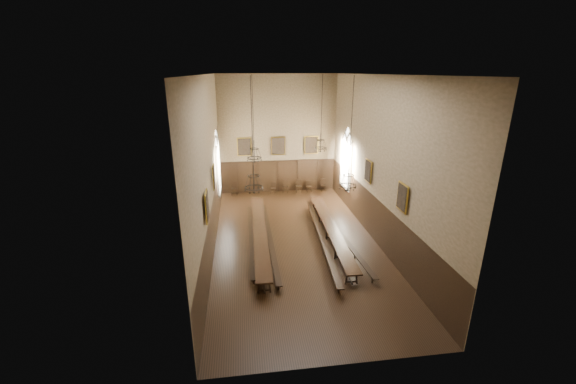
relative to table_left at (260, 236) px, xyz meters
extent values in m
cube|color=black|center=(2.00, -0.07, -0.42)|extent=(9.00, 18.00, 0.02)
cube|color=black|center=(2.00, -0.07, 8.60)|extent=(9.00, 18.00, 0.02)
cube|color=#8B7355|center=(2.00, 8.94, 4.09)|extent=(9.00, 0.02, 9.00)
cube|color=#8B7355|center=(2.00, -9.08, 4.09)|extent=(9.00, 0.02, 9.00)
cube|color=#8B7355|center=(-2.51, -0.07, 4.09)|extent=(0.02, 18.00, 9.00)
cube|color=#8B7355|center=(6.51, -0.07, 4.09)|extent=(0.02, 18.00, 9.00)
cube|color=black|center=(0.00, 0.00, 0.37)|extent=(0.94, 10.55, 0.07)
cube|color=black|center=(4.04, -0.07, 0.34)|extent=(1.09, 10.09, 0.07)
cube|color=black|center=(-0.47, 0.16, -0.03)|extent=(0.38, 9.01, 0.05)
cube|color=black|center=(0.54, -0.11, 0.00)|extent=(0.30, 9.76, 0.05)
cube|color=black|center=(3.42, -0.32, 0.04)|extent=(1.00, 10.59, 0.05)
cube|color=black|center=(4.57, -0.32, -0.01)|extent=(0.88, 9.40, 0.05)
cube|color=black|center=(-1.50, 8.45, 0.08)|extent=(0.48, 0.48, 0.05)
cube|color=black|center=(-1.50, 8.64, 0.36)|extent=(0.46, 0.06, 0.55)
cube|color=black|center=(1.53, 8.41, 0.00)|extent=(0.48, 0.48, 0.05)
cube|color=black|center=(1.53, 8.57, 0.23)|extent=(0.38, 0.15, 0.46)
cube|color=black|center=(2.51, 8.49, 0.06)|extent=(0.49, 0.49, 0.05)
cube|color=black|center=(2.51, 8.68, 0.33)|extent=(0.44, 0.09, 0.53)
cube|color=black|center=(3.58, 8.43, 0.07)|extent=(0.50, 0.50, 0.05)
cube|color=black|center=(3.58, 8.63, 0.33)|extent=(0.45, 0.09, 0.53)
cube|color=black|center=(4.41, 8.44, 0.02)|extent=(0.40, 0.40, 0.05)
cube|color=black|center=(4.41, 8.61, 0.25)|extent=(0.40, 0.04, 0.48)
cube|color=black|center=(5.59, 8.50, 0.04)|extent=(0.46, 0.46, 0.05)
cube|color=black|center=(5.59, 8.68, 0.29)|extent=(0.42, 0.08, 0.50)
cylinder|color=black|center=(-0.08, 2.58, 6.76)|extent=(0.03, 0.03, 3.66)
torus|color=black|center=(-0.08, 2.58, 3.88)|extent=(0.86, 0.86, 0.05)
torus|color=black|center=(-0.08, 2.58, 4.43)|extent=(0.54, 0.54, 0.04)
cylinder|color=black|center=(-0.08, 2.58, 4.33)|extent=(0.06, 0.06, 1.21)
cylinder|color=black|center=(3.96, 2.81, 6.92)|extent=(0.03, 0.03, 3.34)
torus|color=black|center=(3.96, 2.81, 4.31)|extent=(0.76, 0.76, 0.04)
torus|color=black|center=(3.96, 2.81, 4.80)|extent=(0.48, 0.48, 0.04)
cylinder|color=black|center=(3.96, 2.81, 4.72)|extent=(0.05, 0.05, 1.07)
cylinder|color=black|center=(-0.32, -2.57, 6.69)|extent=(0.03, 0.03, 3.81)
torus|color=black|center=(-0.32, -2.57, 3.72)|extent=(0.86, 0.86, 0.05)
torus|color=black|center=(-0.32, -2.57, 4.28)|extent=(0.54, 0.54, 0.04)
cylinder|color=black|center=(-0.32, -2.57, 4.18)|extent=(0.06, 0.06, 1.21)
cylinder|color=black|center=(4.01, -2.84, 6.64)|extent=(0.03, 0.03, 3.91)
torus|color=black|center=(4.01, -2.84, 3.71)|extent=(0.78, 0.78, 0.05)
torus|color=black|center=(4.01, -2.84, 4.22)|extent=(0.50, 0.50, 0.04)
cylinder|color=black|center=(4.01, -2.84, 4.13)|extent=(0.06, 0.06, 1.11)
cube|color=gold|center=(-0.60, 8.81, 3.29)|extent=(1.10, 0.12, 1.40)
cube|color=black|center=(-0.60, 8.81, 3.29)|extent=(0.98, 0.02, 1.28)
cube|color=gold|center=(2.00, 8.81, 3.29)|extent=(1.10, 0.12, 1.40)
cube|color=black|center=(2.00, 8.81, 3.29)|extent=(0.98, 0.02, 1.28)
cube|color=gold|center=(4.60, 8.81, 3.29)|extent=(1.10, 0.12, 1.40)
cube|color=black|center=(4.60, 8.81, 3.29)|extent=(0.98, 0.02, 1.28)
cube|color=gold|center=(-2.38, 0.93, 3.29)|extent=(0.12, 1.00, 1.30)
cube|color=black|center=(-2.38, 0.93, 3.29)|extent=(0.02, 0.88, 1.18)
cube|color=gold|center=(-2.38, -3.57, 3.29)|extent=(0.12, 1.00, 1.30)
cube|color=black|center=(-2.38, -3.57, 3.29)|extent=(0.02, 0.88, 1.18)
cube|color=gold|center=(6.38, 0.93, 3.29)|extent=(0.12, 1.00, 1.30)
cube|color=black|center=(6.38, 0.93, 3.29)|extent=(0.02, 0.88, 1.18)
cube|color=gold|center=(6.38, -3.57, 3.29)|extent=(0.12, 1.00, 1.30)
cube|color=black|center=(6.38, -3.57, 3.29)|extent=(0.02, 0.88, 1.18)
camera|label=1|loc=(-0.80, -17.88, 8.74)|focal=22.00mm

